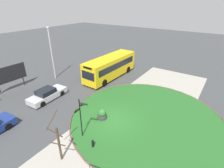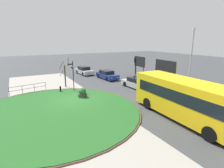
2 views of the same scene
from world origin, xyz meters
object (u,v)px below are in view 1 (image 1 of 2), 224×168
at_px(car_trailing, 47,94).
at_px(billboard_left, 9,74).
at_px(planter_near_signpost, 102,115).
at_px(street_tree_bare, 58,141).
at_px(lamppost_tall, 51,52).
at_px(signpost_directional, 81,116).
at_px(bus_yellow, 110,66).
at_px(bollard_foreground, 93,144).

xyz_separation_m(car_trailing, billboard_left, (-0.97, 5.87, 1.47)).
relative_size(planter_near_signpost, street_tree_bare, 0.28).
bearing_deg(lamppost_tall, signpost_directional, -119.60).
relative_size(bus_yellow, planter_near_signpost, 8.70).
distance_m(signpost_directional, car_trailing, 8.08).
relative_size(car_trailing, street_tree_bare, 1.20).
bearing_deg(lamppost_tall, planter_near_signpost, -108.47).
relative_size(bus_yellow, lamppost_tall, 1.31).
bearing_deg(billboard_left, planter_near_signpost, -82.46).
relative_size(bollard_foreground, billboard_left, 0.18).
relative_size(signpost_directional, car_trailing, 0.79).
bearing_deg(billboard_left, signpost_directional, -94.42).
relative_size(bus_yellow, street_tree_bare, 2.47).
distance_m(planter_near_signpost, street_tree_bare, 5.54).
distance_m(bollard_foreground, car_trailing, 9.48).
bearing_deg(billboard_left, car_trailing, -79.70).
height_order(bus_yellow, lamppost_tall, lamppost_tall).
height_order(billboard_left, planter_near_signpost, billboard_left).
xyz_separation_m(billboard_left, street_tree_bare, (-3.84, -13.79, -0.37)).
bearing_deg(bollard_foreground, car_trailing, 73.74).
bearing_deg(planter_near_signpost, bus_yellow, 30.38).
height_order(bollard_foreground, car_trailing, car_trailing).
xyz_separation_m(bollard_foreground, bus_yellow, (12.14, 6.81, 1.27)).
xyz_separation_m(bus_yellow, street_tree_bare, (-14.30, -5.63, 0.06)).
xyz_separation_m(bus_yellow, car_trailing, (-9.49, 2.29, -1.04)).
height_order(lamppost_tall, street_tree_bare, lamppost_tall).
height_order(bollard_foreground, planter_near_signpost, planter_near_signpost).
relative_size(bollard_foreground, planter_near_signpost, 0.68).
height_order(bollard_foreground, lamppost_tall, lamppost_tall).
relative_size(signpost_directional, bus_yellow, 0.38).
xyz_separation_m(planter_near_signpost, street_tree_bare, (-5.39, -0.41, 1.22)).
bearing_deg(street_tree_bare, bus_yellow, 21.50).
distance_m(signpost_directional, planter_near_signpost, 3.26).
bearing_deg(car_trailing, billboard_left, 95.98).
xyz_separation_m(signpost_directional, bollard_foreground, (-0.42, -1.48, -1.75)).
height_order(signpost_directional, planter_near_signpost, signpost_directional).
xyz_separation_m(bus_yellow, planter_near_signpost, (-8.91, -5.22, -1.16)).
bearing_deg(bollard_foreground, billboard_left, 83.58).
distance_m(car_trailing, lamppost_tall, 7.04).
distance_m(billboard_left, street_tree_bare, 14.32).
xyz_separation_m(signpost_directional, car_trailing, (2.23, 7.62, -1.52)).
distance_m(bus_yellow, lamppost_tall, 8.54).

